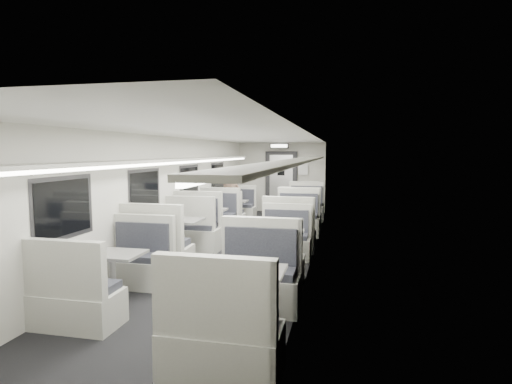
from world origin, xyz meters
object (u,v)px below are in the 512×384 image
at_px(booth_left_b, 206,225).
at_px(passenger, 231,201).
at_px(booth_right_d, 244,302).
at_px(booth_right_b, 294,225).
at_px(booth_left_a, 233,212).
at_px(exit_sign, 279,146).
at_px(vestibule_door, 281,182).
at_px(booth_right_a, 304,211).
at_px(booth_left_d, 113,277).
at_px(booth_left_c, 177,240).
at_px(booth_right_c, 280,249).

distance_m(booth_left_b, passenger, 1.59).
distance_m(booth_left_b, booth_right_d, 4.89).
bearing_deg(booth_right_b, booth_left_a, 135.46).
height_order(booth_left_a, exit_sign, exit_sign).
bearing_deg(vestibule_door, booth_right_b, -77.75).
relative_size(booth_left_a, vestibule_door, 0.94).
bearing_deg(booth_right_a, exit_sign, 118.55).
bearing_deg(booth_left_d, vestibule_door, 83.56).
distance_m(booth_left_b, booth_right_b, 2.04).
height_order(booth_left_c, booth_right_c, booth_left_c).
xyz_separation_m(booth_left_c, booth_right_c, (2.00, -0.08, -0.06)).
bearing_deg(booth_left_c, passenger, 87.04).
xyz_separation_m(booth_left_a, booth_left_b, (0.00, -2.35, 0.04)).
distance_m(booth_left_b, booth_left_d, 3.88).
height_order(booth_right_c, vestibule_door, vestibule_door).
bearing_deg(booth_right_a, booth_right_c, -90.00).
bearing_deg(booth_left_a, booth_left_d, -90.00).
height_order(booth_right_a, exit_sign, exit_sign).
bearing_deg(booth_right_c, exit_sign, 99.07).
bearing_deg(booth_left_a, booth_right_a, 8.84).
distance_m(booth_right_b, booth_right_d, 4.84).
distance_m(booth_left_c, exit_sign, 6.54).
distance_m(booth_left_a, booth_left_d, 6.22).
bearing_deg(booth_left_a, booth_right_d, -73.62).
bearing_deg(booth_left_c, booth_right_c, -2.31).
bearing_deg(booth_left_c, booth_right_b, 45.94).
bearing_deg(booth_left_a, booth_left_c, -90.00).
height_order(booth_left_c, passenger, passenger).
xyz_separation_m(booth_left_b, vestibule_door, (1.00, 4.98, 0.65)).
distance_m(booth_right_b, vestibule_door, 4.76).
height_order(booth_left_b, exit_sign, exit_sign).
bearing_deg(booth_left_d, booth_left_a, 90.00).
bearing_deg(booth_right_a, vestibule_door, 113.27).
bearing_deg(booth_left_a, booth_right_b, -44.54).
distance_m(booth_right_c, vestibule_door, 6.86).
distance_m(booth_left_b, booth_left_c, 1.69).
bearing_deg(exit_sign, booth_right_a, -61.45).
distance_m(booth_left_a, booth_right_b, 2.81).
bearing_deg(vestibule_door, booth_right_a, -66.73).
bearing_deg(booth_left_a, booth_left_b, -90.00).
bearing_deg(booth_right_a, booth_right_d, -90.00).
bearing_deg(booth_right_c, vestibule_door, 98.42).
relative_size(booth_left_a, passenger, 1.27).
bearing_deg(passenger, exit_sign, 49.56).
height_order(booth_right_a, booth_right_b, same).
xyz_separation_m(booth_left_d, booth_right_b, (2.00, 4.25, 0.03)).
distance_m(booth_left_d, booth_right_c, 2.90).
relative_size(booth_left_b, booth_right_d, 0.98).
relative_size(booth_left_d, exit_sign, 3.29).
bearing_deg(booth_left_c, booth_right_d, -54.18).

